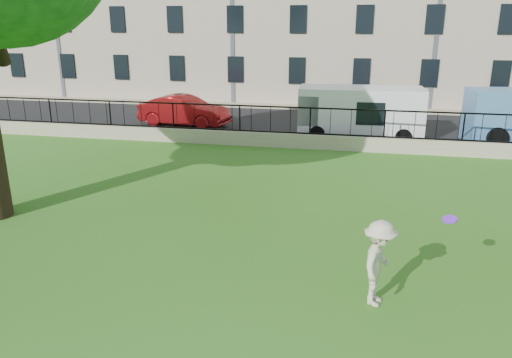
% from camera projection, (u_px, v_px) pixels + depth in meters
% --- Properties ---
extents(ground, '(120.00, 120.00, 0.00)m').
position_uv_depth(ground, '(245.00, 294.00, 9.80)').
color(ground, '#336117').
rests_on(ground, ground).
extents(retaining_wall, '(50.00, 0.40, 0.60)m').
position_uv_depth(retaining_wall, '(309.00, 141.00, 20.90)').
color(retaining_wall, tan).
rests_on(retaining_wall, ground).
extents(iron_railing, '(50.00, 0.05, 1.13)m').
position_uv_depth(iron_railing, '(310.00, 121.00, 20.64)').
color(iron_railing, black).
rests_on(iron_railing, retaining_wall).
extents(street, '(60.00, 9.00, 0.01)m').
position_uv_depth(street, '(319.00, 126.00, 25.37)').
color(street, black).
rests_on(street, ground).
extents(sidewalk, '(60.00, 1.40, 0.12)m').
position_uv_depth(sidewalk, '(326.00, 108.00, 30.20)').
color(sidewalk, tan).
rests_on(sidewalk, ground).
extents(man, '(0.88, 1.20, 1.67)m').
position_uv_depth(man, '(379.00, 263.00, 9.24)').
color(man, beige).
rests_on(man, ground).
extents(frisbee, '(0.29, 0.30, 0.12)m').
position_uv_depth(frisbee, '(450.00, 219.00, 9.17)').
color(frisbee, '#7F2AF1').
extents(red_sedan, '(4.77, 2.18, 1.52)m').
position_uv_depth(red_sedan, '(184.00, 111.00, 25.24)').
color(red_sedan, maroon).
rests_on(red_sedan, street).
extents(white_van, '(5.54, 2.35, 2.29)m').
position_uv_depth(white_van, '(360.00, 113.00, 22.49)').
color(white_van, white).
rests_on(white_van, street).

